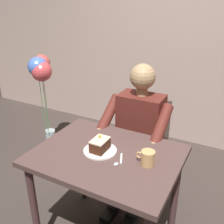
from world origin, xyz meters
TOP-DOWN VIEW (x-y plane):
  - cafe_rear_panel at (0.00, -1.81)m, footprint 6.40×0.12m
  - dining_table at (0.00, 0.00)m, footprint 0.93×0.72m
  - chair at (0.00, -0.67)m, footprint 0.42×0.42m
  - seated_person at (0.00, -0.50)m, footprint 0.53×0.58m
  - dessert_plate at (0.05, -0.00)m, footprint 0.22×0.22m
  - cake_slice at (0.05, -0.00)m, footprint 0.09×0.13m
  - coffee_cup at (-0.27, -0.01)m, footprint 0.12×0.08m
  - dessert_spoon at (-0.11, 0.05)m, footprint 0.06×0.14m
  - balloon_display at (1.26, -0.80)m, footprint 0.29×0.31m

SIDE VIEW (x-z plane):
  - chair at x=0.00m, z-range 0.04..0.93m
  - seated_person at x=0.00m, z-range 0.02..1.25m
  - dining_table at x=0.00m, z-range 0.27..1.03m
  - dessert_spoon at x=-0.11m, z-range 0.76..0.77m
  - dessert_plate at x=0.05m, z-range 0.76..0.77m
  - coffee_cup at x=-0.27m, z-range 0.76..0.85m
  - cake_slice at x=0.05m, z-range 0.76..0.86m
  - balloon_display at x=1.26m, z-range 0.34..1.46m
  - cafe_rear_panel at x=0.00m, z-range 0.00..3.00m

